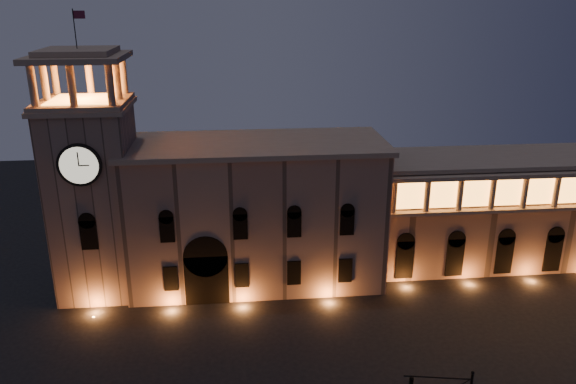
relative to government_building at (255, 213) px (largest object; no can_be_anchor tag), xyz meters
The scene contains 3 objects.
government_building is the anchor object (origin of this frame).
clock_tower 18.82m from the government_building, behind, with size 9.80×9.80×32.40m.
colonnade_wing 34.16m from the government_building, ahead, with size 40.60×11.50×14.50m.
Camera 1 is at (-4.43, -41.52, 33.71)m, focal length 35.00 mm.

